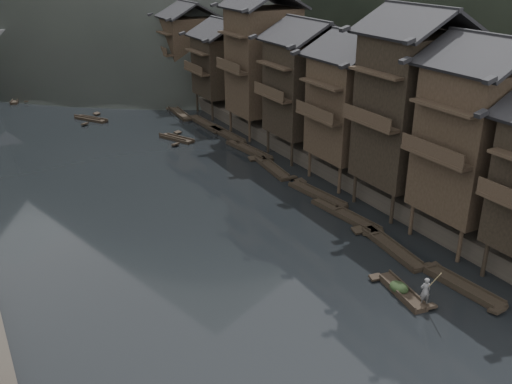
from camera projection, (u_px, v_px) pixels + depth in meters
water at (260, 292)px, 36.88m from camera, size 300.00×300.00×0.00m
right_bank at (333, 91)px, 84.24m from camera, size 40.00×200.00×1.80m
stilt_houses at (321, 73)px, 55.86m from camera, size 9.00×67.60×16.82m
moored_sampans at (272, 167)px, 57.17m from camera, size 3.26×55.29×0.47m
midriver_boats at (84, 105)px, 79.41m from camera, size 16.16×40.49×0.45m
stone_bridge at (43, 50)px, 92.65m from camera, size 40.00×6.00×9.00m
hero_sampan at (401, 291)px, 36.61m from camera, size 1.72×4.93×0.43m
cargo_heap at (400, 283)px, 36.55m from camera, size 1.07×1.40×0.64m
boatman at (426, 288)px, 34.93m from camera, size 0.78×0.65×1.84m
bamboo_pole at (433, 248)px, 33.96m from camera, size 0.81×2.39×3.53m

